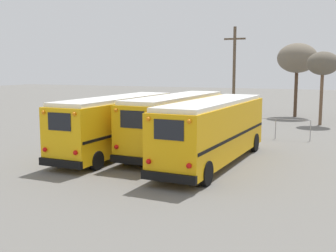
{
  "coord_description": "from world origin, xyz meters",
  "views": [
    {
      "loc": [
        9.06,
        -21.45,
        4.88
      ],
      "look_at": [
        0.0,
        -0.25,
        1.7
      ],
      "focal_mm": 45.0,
      "sensor_mm": 36.0,
      "label": 1
    }
  ],
  "objects_px": {
    "bare_tree_0": "(297,58)",
    "utility_pole": "(234,75)",
    "school_bus_1": "(176,121)",
    "bare_tree_1": "(323,64)",
    "school_bus_0": "(118,123)",
    "school_bus_2": "(214,129)"
  },
  "relations": [
    {
      "from": "bare_tree_0",
      "to": "utility_pole",
      "type": "bearing_deg",
      "value": -113.46
    },
    {
      "from": "school_bus_0",
      "to": "bare_tree_1",
      "type": "bearing_deg",
      "value": 60.62
    },
    {
      "from": "school_bus_1",
      "to": "bare_tree_0",
      "type": "distance_m",
      "value": 22.21
    },
    {
      "from": "school_bus_0",
      "to": "bare_tree_1",
      "type": "relative_size",
      "value": 1.67
    },
    {
      "from": "bare_tree_1",
      "to": "school_bus_0",
      "type": "bearing_deg",
      "value": -119.38
    },
    {
      "from": "school_bus_0",
      "to": "school_bus_2",
      "type": "bearing_deg",
      "value": -2.9
    },
    {
      "from": "utility_pole",
      "to": "bare_tree_1",
      "type": "xyz_separation_m",
      "value": [
        6.74,
        3.62,
        0.87
      ]
    },
    {
      "from": "school_bus_1",
      "to": "utility_pole",
      "type": "relative_size",
      "value": 1.28
    },
    {
      "from": "school_bus_1",
      "to": "utility_pole",
      "type": "xyz_separation_m",
      "value": [
        0.25,
        12.18,
        2.53
      ]
    },
    {
      "from": "utility_pole",
      "to": "bare_tree_0",
      "type": "relative_size",
      "value": 1.13
    },
    {
      "from": "school_bus_0",
      "to": "utility_pole",
      "type": "distance_m",
      "value": 14.52
    },
    {
      "from": "school_bus_1",
      "to": "school_bus_2",
      "type": "distance_m",
      "value": 3.55
    },
    {
      "from": "school_bus_1",
      "to": "bare_tree_1",
      "type": "xyz_separation_m",
      "value": [
        6.99,
        15.8,
        3.4
      ]
    },
    {
      "from": "bare_tree_1",
      "to": "school_bus_1",
      "type": "bearing_deg",
      "value": -113.88
    },
    {
      "from": "school_bus_2",
      "to": "bare_tree_1",
      "type": "relative_size",
      "value": 1.75
    },
    {
      "from": "bare_tree_0",
      "to": "bare_tree_1",
      "type": "height_order",
      "value": "bare_tree_0"
    },
    {
      "from": "utility_pole",
      "to": "bare_tree_1",
      "type": "height_order",
      "value": "utility_pole"
    },
    {
      "from": "utility_pole",
      "to": "school_bus_1",
      "type": "bearing_deg",
      "value": -91.18
    },
    {
      "from": "utility_pole",
      "to": "bare_tree_1",
      "type": "distance_m",
      "value": 7.7
    },
    {
      "from": "school_bus_2",
      "to": "school_bus_0",
      "type": "bearing_deg",
      "value": 177.1
    },
    {
      "from": "school_bus_1",
      "to": "school_bus_0",
      "type": "bearing_deg",
      "value": -148.65
    },
    {
      "from": "school_bus_1",
      "to": "bare_tree_1",
      "type": "height_order",
      "value": "bare_tree_1"
    }
  ]
}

